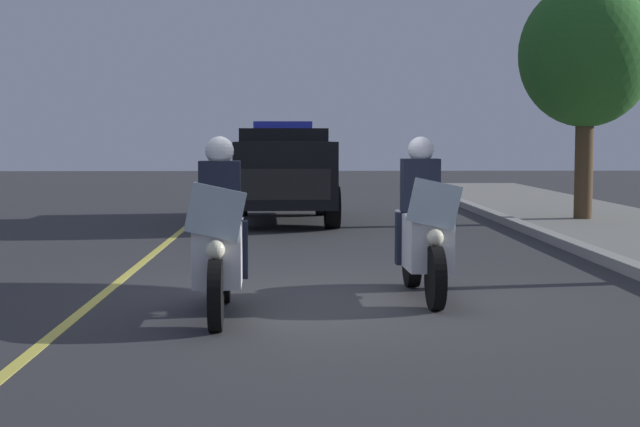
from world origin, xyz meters
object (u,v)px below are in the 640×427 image
(police_motorcycle_lead_left, at_px, (219,243))
(police_motorcycle_lead_right, at_px, (423,232))
(police_suv, at_px, (283,170))
(tree_far_back, at_px, (586,56))

(police_motorcycle_lead_left, distance_m, police_motorcycle_lead_right, 2.30)
(police_suv, bearing_deg, police_motorcycle_lead_right, 9.76)
(police_motorcycle_lead_right, bearing_deg, tree_far_back, 153.18)
(police_motorcycle_lead_left, bearing_deg, police_suv, 177.33)
(police_motorcycle_lead_right, xyz_separation_m, tree_far_back, (-8.74, 4.42, 2.64))
(police_motorcycle_lead_left, bearing_deg, police_motorcycle_lead_right, 115.00)
(police_motorcycle_lead_right, distance_m, tree_far_back, 10.14)
(police_motorcycle_lead_left, height_order, tree_far_back, tree_far_back)
(police_motorcycle_lead_right, distance_m, police_suv, 9.49)
(police_suv, relative_size, tree_far_back, 1.05)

